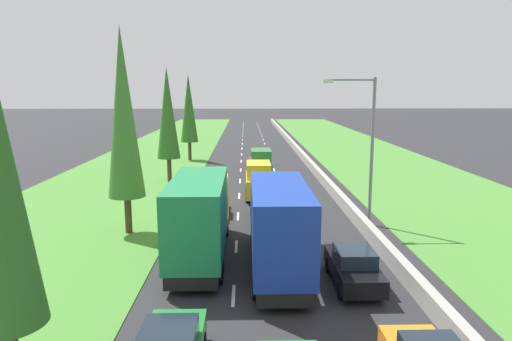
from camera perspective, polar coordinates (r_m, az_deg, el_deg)
name	(u,v)px	position (r m, az deg, el deg)	size (l,w,h in m)	color
ground_plane	(255,151)	(63.21, -0.18, 2.37)	(300.00, 300.00, 0.00)	#28282B
grass_verge_left	(162,152)	(64.22, -11.55, 2.31)	(14.00, 140.00, 0.04)	#478433
grass_verge_right	(359,151)	(65.09, 12.56, 2.37)	(14.00, 140.00, 0.04)	#478433
median_barrier	(296,148)	(63.53, 4.97, 2.76)	(0.44, 120.00, 0.85)	#9E9B93
lane_markings	(255,151)	(63.21, -0.18, 2.38)	(3.64, 116.00, 0.01)	white
blue_box_truck_centre_lane	(278,225)	(21.28, 2.74, -6.68)	(2.46, 9.40, 4.18)	black
green_box_truck_left_lane	(200,216)	(22.85, -6.87, -5.57)	(2.46, 9.40, 4.18)	black
white_sedan_left_lane	(210,202)	(31.37, -5.64, -3.88)	(1.82, 4.50, 1.64)	white
black_hatchback_centre_lane	(264,208)	(29.60, 1.01, -4.62)	(1.74, 3.90, 1.72)	black
yellow_van_centre_lane	(258,180)	(35.56, 0.30, -1.23)	(1.96, 4.90, 2.82)	yellow
green_van_centre_lane	(261,164)	(43.23, 0.62, 0.76)	(1.96, 4.90, 2.82)	#237A33
red_hatchback_centre_lane	(257,159)	(50.65, 0.17, 1.46)	(1.74, 3.90, 1.72)	red
black_sedan_right_lane	(353,267)	(20.58, 11.91, -11.50)	(1.82, 4.50, 1.64)	black
poplar_tree_second	(123,114)	(27.08, -16.03, 6.75)	(2.09, 2.09, 11.79)	#4C3823
poplar_tree_third	(168,113)	(42.12, -10.84, 6.92)	(2.06, 2.06, 10.31)	#4C3823
poplar_tree_fourth	(189,108)	(55.34, -8.29, 7.58)	(2.05, 2.05, 10.17)	#4C3823
street_light_mast	(367,141)	(28.68, 13.48, 3.58)	(3.20, 0.28, 9.00)	gray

